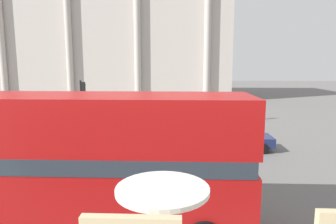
{
  "coord_description": "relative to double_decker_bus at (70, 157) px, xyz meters",
  "views": [
    {
      "loc": [
        0.98,
        -2.15,
        4.97
      ],
      "look_at": [
        0.23,
        15.84,
        2.19
      ],
      "focal_mm": 32.0,
      "sensor_mm": 36.0,
      "label": 1
    }
  ],
  "objects": [
    {
      "name": "traffic_light_near",
      "position": [
        1.3,
        4.52,
        0.04
      ],
      "size": [
        0.42,
        0.24,
        3.61
      ],
      "color": "black",
      "rests_on": "ground_plane"
    },
    {
      "name": "pedestrian_yellow",
      "position": [
        10.77,
        19.46,
        -1.41
      ],
      "size": [
        0.32,
        0.32,
        1.6
      ],
      "rotation": [
        0.0,
        0.0,
        0.64
      ],
      "color": "#282B33",
      "rests_on": "ground_plane"
    },
    {
      "name": "pedestrian_grey",
      "position": [
        -4.2,
        14.12,
        -1.28
      ],
      "size": [
        0.32,
        0.32,
        1.8
      ],
      "rotation": [
        0.0,
        0.0,
        4.66
      ],
      "color": "#282B33",
      "rests_on": "ground_plane"
    },
    {
      "name": "car_navy",
      "position": [
        6.55,
        9.2,
        -1.62
      ],
      "size": [
        4.2,
        1.93,
        1.35
      ],
      "rotation": [
        0.0,
        0.0,
        0.84
      ],
      "color": "black",
      "rests_on": "ground_plane"
    },
    {
      "name": "cafe_dining_table",
      "position": [
        3.15,
        -6.6,
        1.69
      ],
      "size": [
        0.6,
        0.6,
        0.73
      ],
      "color": "#2D2D30",
      "rests_on": "cafe_floor_slab"
    },
    {
      "name": "plaza_building_left",
      "position": [
        -7.39,
        40.89,
        7.36
      ],
      "size": [
        36.22,
        15.9,
        19.35
      ],
      "color": "#BCB2A8",
      "rests_on": "ground_plane"
    },
    {
      "name": "double_decker_bus",
      "position": [
        0.0,
        0.0,
        0.0
      ],
      "size": [
        10.6,
        2.68,
        4.15
      ],
      "rotation": [
        0.0,
        0.0,
        0.12
      ],
      "color": "black",
      "rests_on": "ground_plane"
    },
    {
      "name": "traffic_light_mid",
      "position": [
        -3.2,
        10.94,
        0.3
      ],
      "size": [
        0.42,
        0.24,
        4.03
      ],
      "color": "black",
      "rests_on": "ground_plane"
    },
    {
      "name": "car_maroon",
      "position": [
        6.1,
        15.77,
        -1.62
      ],
      "size": [
        4.2,
        1.93,
        1.35
      ],
      "rotation": [
        0.0,
        0.0,
        6.24
      ],
      "color": "black",
      "rests_on": "ground_plane"
    }
  ]
}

